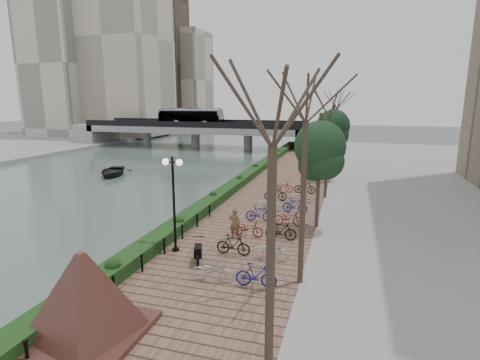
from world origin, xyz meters
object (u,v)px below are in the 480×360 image
at_px(lamppost, 173,184).
at_px(boat, 113,171).
at_px(pedestrian, 235,223).
at_px(granite_monument, 84,295).
at_px(motorcycle, 198,251).

bearing_deg(lamppost, boat, 132.37).
bearing_deg(pedestrian, granite_monument, 74.42).
bearing_deg(granite_monument, lamppost, 93.35).
distance_m(pedestrian, boat, 22.90).
xyz_separation_m(granite_monument, motorcycle, (1.13, 6.12, -0.91)).
distance_m(granite_monument, motorcycle, 6.29).
height_order(lamppost, boat, lamppost).
height_order(pedestrian, boat, pedestrian).
xyz_separation_m(lamppost, motorcycle, (1.53, -0.81, -2.87)).
bearing_deg(motorcycle, granite_monument, -121.15).
bearing_deg(granite_monument, pedestrian, 78.91).
relative_size(lamppost, motorcycle, 2.97).
bearing_deg(granite_monument, motorcycle, 79.53).
bearing_deg(pedestrian, motorcycle, 73.27).
relative_size(granite_monument, motorcycle, 3.31).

